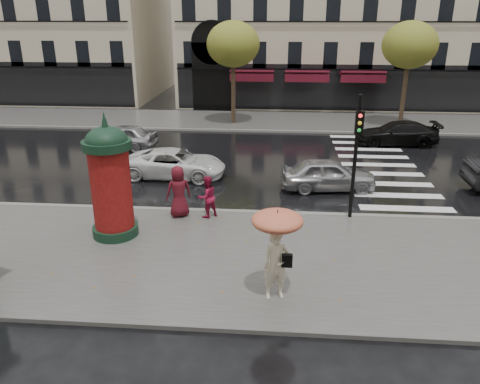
# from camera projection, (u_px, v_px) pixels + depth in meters

# --- Properties ---
(ground) EXTENTS (160.00, 160.00, 0.00)m
(ground) POSITION_uv_depth(u_px,v_px,m) (244.00, 252.00, 14.69)
(ground) COLOR black
(ground) RESTS_ON ground
(near_sidewalk) EXTENTS (90.00, 7.00, 0.12)m
(near_sidewalk) POSITION_uv_depth(u_px,v_px,m) (243.00, 258.00, 14.20)
(near_sidewalk) COLOR #474744
(near_sidewalk) RESTS_ON ground
(far_sidewalk) EXTENTS (90.00, 6.00, 0.12)m
(far_sidewalk) POSITION_uv_depth(u_px,v_px,m) (264.00, 121.00, 32.36)
(far_sidewalk) COLOR #474744
(far_sidewalk) RESTS_ON ground
(near_kerb) EXTENTS (90.00, 0.25, 0.14)m
(near_kerb) POSITION_uv_depth(u_px,v_px,m) (250.00, 212.00, 17.46)
(near_kerb) COLOR slate
(near_kerb) RESTS_ON ground
(far_kerb) EXTENTS (90.00, 0.25, 0.14)m
(far_kerb) POSITION_uv_depth(u_px,v_px,m) (262.00, 131.00, 29.56)
(far_kerb) COLOR slate
(far_kerb) RESTS_ON ground
(zebra_crossing) EXTENTS (3.60, 11.75, 0.01)m
(zebra_crossing) POSITION_uv_depth(u_px,v_px,m) (378.00, 165.00, 23.18)
(zebra_crossing) COLOR silver
(zebra_crossing) RESTS_ON ground
(tree_far_left) EXTENTS (3.40, 3.40, 6.64)m
(tree_far_left) POSITION_uv_depth(u_px,v_px,m) (233.00, 45.00, 29.75)
(tree_far_left) COLOR #38281C
(tree_far_left) RESTS_ON ground
(tree_far_right) EXTENTS (3.40, 3.40, 6.64)m
(tree_far_right) POSITION_uv_depth(u_px,v_px,m) (410.00, 45.00, 28.93)
(tree_far_right) COLOR #38281C
(tree_far_right) RESTS_ON ground
(woman_umbrella) EXTENTS (1.29, 1.29, 2.48)m
(woman_umbrella) POSITION_uv_depth(u_px,v_px,m) (277.00, 240.00, 11.62)
(woman_umbrella) COLOR beige
(woman_umbrella) RESTS_ON near_sidewalk
(woman_red) EXTENTS (0.95, 0.93, 1.54)m
(woman_red) POSITION_uv_depth(u_px,v_px,m) (207.00, 197.00, 16.72)
(woman_red) COLOR maroon
(woman_red) RESTS_ON near_sidewalk
(man_burgundy) EXTENTS (1.09, 0.94, 1.88)m
(man_burgundy) POSITION_uv_depth(u_px,v_px,m) (179.00, 192.00, 16.73)
(man_burgundy) COLOR #55111B
(man_burgundy) RESTS_ON near_sidewalk
(morris_column) EXTENTS (1.54, 1.54, 4.13)m
(morris_column) POSITION_uv_depth(u_px,v_px,m) (110.00, 178.00, 14.93)
(morris_column) COLOR black
(morris_column) RESTS_ON near_sidewalk
(traffic_light) EXTENTS (0.28, 0.41, 4.40)m
(traffic_light) POSITION_uv_depth(u_px,v_px,m) (357.00, 146.00, 15.95)
(traffic_light) COLOR black
(traffic_light) RESTS_ON near_sidewalk
(car_silver) EXTENTS (4.11, 2.01, 1.35)m
(car_silver) POSITION_uv_depth(u_px,v_px,m) (328.00, 174.00, 19.73)
(car_silver) COLOR #AFAFB4
(car_silver) RESTS_ON ground
(car_white) EXTENTS (4.70, 2.38, 1.27)m
(car_white) POSITION_uv_depth(u_px,v_px,m) (175.00, 163.00, 21.27)
(car_white) COLOR white
(car_white) RESTS_ON ground
(car_black) EXTENTS (4.57, 1.90, 1.32)m
(car_black) POSITION_uv_depth(u_px,v_px,m) (397.00, 133.00, 26.55)
(car_black) COLOR black
(car_black) RESTS_ON ground
(car_far_silver) EXTENTS (4.08, 1.99, 1.34)m
(car_far_silver) POSITION_uv_depth(u_px,v_px,m) (121.00, 137.00, 25.76)
(car_far_silver) COLOR #B3B3B8
(car_far_silver) RESTS_ON ground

